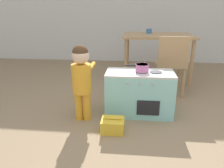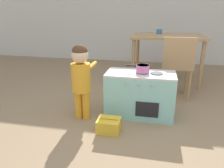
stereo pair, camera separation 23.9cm
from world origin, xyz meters
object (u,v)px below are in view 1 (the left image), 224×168
object	(u,v)px
child_figure	(81,75)
dining_table	(157,40)
dining_chair_near	(171,64)
toy_pot	(142,67)
play_kitchen	(139,93)
toy_basket	(113,125)
cup_on_table	(149,31)

from	to	relation	value
child_figure	dining_table	size ratio (longest dim) A/B	0.73
dining_table	dining_chair_near	bearing A→B (deg)	-81.45
toy_pot	play_kitchen	bearing A→B (deg)	-178.28
dining_chair_near	dining_table	bearing A→B (deg)	98.55
play_kitchen	toy_basket	world-z (taller)	play_kitchen
dining_table	toy_pot	bearing A→B (deg)	-101.98
play_kitchen	child_figure	world-z (taller)	child_figure
child_figure	dining_chair_near	xyz separation A→B (m)	(1.04, 0.81, -0.05)
toy_basket	dining_chair_near	distance (m)	1.31
play_kitchen	dining_table	world-z (taller)	dining_table
dining_table	cup_on_table	bearing A→B (deg)	137.15
play_kitchen	toy_pot	xyz separation A→B (m)	(0.02, 0.00, 0.30)
play_kitchen	cup_on_table	world-z (taller)	cup_on_table
child_figure	dining_table	distance (m)	1.85
toy_basket	dining_table	world-z (taller)	dining_table
dining_table	cup_on_table	xyz separation A→B (m)	(-0.14, 0.13, 0.14)
cup_on_table	toy_basket	bearing A→B (deg)	-102.54
toy_pot	child_figure	distance (m)	0.66
dining_table	dining_chair_near	distance (m)	0.83
cup_on_table	dining_chair_near	bearing A→B (deg)	-74.39
toy_basket	child_figure	bearing A→B (deg)	146.92
play_kitchen	child_figure	bearing A→B (deg)	-161.07
toy_pot	dining_chair_near	distance (m)	0.73
toy_basket	play_kitchen	bearing A→B (deg)	58.96
toy_pot	dining_table	world-z (taller)	dining_table
toy_basket	cup_on_table	distance (m)	2.13
play_kitchen	child_figure	size ratio (longest dim) A/B	0.91
dining_chair_near	toy_pot	bearing A→B (deg)	-124.64
toy_pot	child_figure	xyz separation A→B (m)	(-0.62, -0.21, -0.04)
play_kitchen	child_figure	distance (m)	0.70
toy_basket	cup_on_table	size ratio (longest dim) A/B	2.50
dining_chair_near	cup_on_table	xyz separation A→B (m)	(-0.26, 0.92, 0.34)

